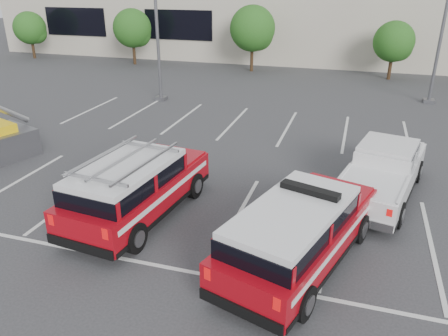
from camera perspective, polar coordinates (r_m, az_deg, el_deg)
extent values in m
plane|color=#323234|center=(13.15, 1.66, -6.57)|extent=(120.00, 120.00, 0.00)
cube|color=silver|center=(17.09, 5.75, 0.74)|extent=(23.00, 15.00, 0.01)
cube|color=beige|center=(43.16, 14.02, 19.47)|extent=(60.00, 15.00, 8.00)
cylinder|color=#3F2B19|center=(43.66, -23.63, 13.99)|extent=(0.24, 0.24, 1.51)
sphere|color=#224E15|center=(43.45, -24.04, 16.37)|extent=(2.77, 2.77, 2.77)
sphere|color=#224E15|center=(43.38, -23.36, 15.91)|extent=(1.85, 1.85, 1.85)
cylinder|color=#3F2B19|center=(38.01, -11.64, 14.38)|extent=(0.24, 0.24, 1.67)
sphere|color=#224E15|center=(37.75, -11.91, 17.44)|extent=(3.07, 3.07, 3.07)
sphere|color=#224E15|center=(37.79, -11.14, 16.80)|extent=(2.05, 2.05, 2.05)
cylinder|color=#3F2B19|center=(34.40, 3.64, 14.01)|extent=(0.24, 0.24, 1.84)
sphere|color=#224E15|center=(34.11, 3.74, 17.73)|extent=(3.37, 3.37, 3.37)
sphere|color=#224E15|center=(34.26, 4.48, 16.88)|extent=(2.24, 2.24, 2.24)
cylinder|color=#3F2B19|center=(33.55, 20.84, 12.04)|extent=(0.24, 0.24, 1.51)
sphere|color=#224E15|center=(33.27, 21.31, 15.14)|extent=(2.77, 2.77, 2.77)
sphere|color=#224E15|center=(33.55, 21.88, 14.39)|extent=(1.85, 1.85, 1.85)
cube|color=#59595E|center=(26.29, -8.21, 9.01)|extent=(0.60, 0.60, 0.20)
cylinder|color=#59595E|center=(25.52, -8.88, 19.71)|extent=(0.18, 0.18, 10.00)
cube|color=#59595E|center=(28.03, 25.16, 7.93)|extent=(0.60, 0.60, 0.20)
cylinder|color=#59595E|center=(27.31, 27.00, 17.82)|extent=(0.18, 0.18, 10.00)
cube|color=#990710|center=(11.05, 9.94, -8.73)|extent=(3.56, 5.89, 0.85)
cube|color=black|center=(10.32, 8.99, -6.97)|extent=(2.93, 4.30, 0.44)
cube|color=silver|center=(10.17, 9.10, -5.50)|extent=(2.87, 4.21, 0.16)
cube|color=black|center=(10.80, 11.17, -2.87)|extent=(1.51, 0.71, 0.15)
cube|color=silver|center=(15.01, 19.87, -0.98)|extent=(3.09, 5.79, 0.80)
cube|color=black|center=(15.25, 20.56, 1.77)|extent=(2.14, 2.29, 0.42)
cube|color=silver|center=(15.15, 20.71, 2.77)|extent=(2.09, 2.24, 0.15)
cube|color=#990710|center=(13.21, -11.06, -3.02)|extent=(2.63, 5.48, 0.87)
cube|color=black|center=(12.55, -12.60, -1.26)|extent=(2.29, 3.81, 0.46)
cube|color=silver|center=(12.42, -12.73, 0.04)|extent=(2.24, 3.74, 0.17)
cube|color=#A5A5A8|center=(12.31, -12.84, 1.28)|extent=(2.31, 3.46, 0.06)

